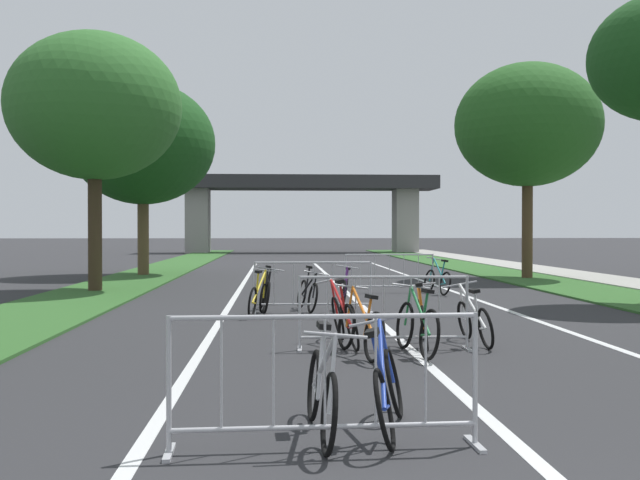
{
  "coord_description": "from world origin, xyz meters",
  "views": [
    {
      "loc": [
        -1.89,
        -2.19,
        1.7
      ],
      "look_at": [
        -0.44,
        23.02,
        1.35
      ],
      "focal_mm": 42.17,
      "sensor_mm": 36.0,
      "label": 1
    }
  ],
  "objects_px": {
    "bicycle_black_11": "(308,294)",
    "crowd_barrier_fourth": "(389,273)",
    "bicycle_black_1": "(265,293)",
    "bicycle_orange_10": "(360,329)",
    "bicycle_purple_6": "(344,293)",
    "crowd_barrier_second": "(384,313)",
    "bicycle_blue_4": "(388,389)",
    "tree_right_oak_mid": "(528,125)",
    "tree_left_pine_far": "(94,107)",
    "bicycle_red_7": "(344,319)",
    "bicycle_white_5": "(474,321)",
    "crowd_barrier_nearest": "(325,383)",
    "bicycle_green_2": "(417,327)",
    "bicycle_teal_3": "(437,281)",
    "bicycle_orange_0": "(423,320)",
    "crowd_barrier_third": "(313,287)",
    "tree_left_maple_mid": "(143,144)",
    "bicycle_silver_8": "(321,393)",
    "bicycle_yellow_9": "(258,298)"
  },
  "relations": [
    {
      "from": "bicycle_black_11",
      "to": "crowd_barrier_fourth",
      "type": "bearing_deg",
      "value": -129.73
    },
    {
      "from": "bicycle_black_1",
      "to": "bicycle_orange_10",
      "type": "distance_m",
      "value": 5.87
    },
    {
      "from": "bicycle_purple_6",
      "to": "crowd_barrier_fourth",
      "type": "bearing_deg",
      "value": -102.33
    },
    {
      "from": "crowd_barrier_second",
      "to": "bicycle_blue_4",
      "type": "height_order",
      "value": "crowd_barrier_second"
    },
    {
      "from": "tree_right_oak_mid",
      "to": "bicycle_purple_6",
      "type": "bearing_deg",
      "value": -126.47
    },
    {
      "from": "tree_left_pine_far",
      "to": "bicycle_red_7",
      "type": "bearing_deg",
      "value": -58.97
    },
    {
      "from": "bicycle_blue_4",
      "to": "bicycle_white_5",
      "type": "xyz_separation_m",
      "value": [
        1.98,
        4.72,
        -0.02
      ]
    },
    {
      "from": "crowd_barrier_second",
      "to": "bicycle_white_5",
      "type": "relative_size",
      "value": 1.52
    },
    {
      "from": "crowd_barrier_nearest",
      "to": "bicycle_purple_6",
      "type": "bearing_deg",
      "value": 83.99
    },
    {
      "from": "bicycle_green_2",
      "to": "bicycle_black_11",
      "type": "height_order",
      "value": "bicycle_green_2"
    },
    {
      "from": "crowd_barrier_nearest",
      "to": "bicycle_orange_10",
      "type": "bearing_deg",
      "value": 80.09
    },
    {
      "from": "crowd_barrier_fourth",
      "to": "bicycle_teal_3",
      "type": "bearing_deg",
      "value": -21.24
    },
    {
      "from": "bicycle_orange_0",
      "to": "bicycle_white_5",
      "type": "height_order",
      "value": "bicycle_orange_0"
    },
    {
      "from": "crowd_barrier_nearest",
      "to": "crowd_barrier_second",
      "type": "bearing_deg",
      "value": 76.6
    },
    {
      "from": "bicycle_blue_4",
      "to": "bicycle_orange_10",
      "type": "xyz_separation_m",
      "value": [
        0.19,
        3.82,
        -0.0
      ]
    },
    {
      "from": "tree_left_pine_far",
      "to": "bicycle_black_11",
      "type": "relative_size",
      "value": 4.44
    },
    {
      "from": "bicycle_blue_4",
      "to": "bicycle_purple_6",
      "type": "height_order",
      "value": "bicycle_purple_6"
    },
    {
      "from": "crowd_barrier_third",
      "to": "bicycle_green_2",
      "type": "xyz_separation_m",
      "value": [
        1.17,
        -5.17,
        -0.15
      ]
    },
    {
      "from": "tree_left_pine_far",
      "to": "tree_left_maple_mid",
      "type": "xyz_separation_m",
      "value": [
        0.02,
        7.26,
        -0.16
      ]
    },
    {
      "from": "bicycle_green_2",
      "to": "tree_right_oak_mid",
      "type": "bearing_deg",
      "value": 57.47
    },
    {
      "from": "crowd_barrier_fourth",
      "to": "bicycle_green_2",
      "type": "xyz_separation_m",
      "value": [
        -1.12,
        -9.93,
        -0.15
      ]
    },
    {
      "from": "bicycle_blue_4",
      "to": "tree_right_oak_mid",
      "type": "bearing_deg",
      "value": 80.92
    },
    {
      "from": "bicycle_teal_3",
      "to": "bicycle_silver_8",
      "type": "xyz_separation_m",
      "value": [
        -3.87,
        -13.44,
        0.01
      ]
    },
    {
      "from": "crowd_barrier_fourth",
      "to": "bicycle_orange_10",
      "type": "height_order",
      "value": "crowd_barrier_fourth"
    },
    {
      "from": "tree_left_maple_mid",
      "to": "crowd_barrier_second",
      "type": "xyz_separation_m",
      "value": [
        6.42,
        -17.48,
        -4.35
      ]
    },
    {
      "from": "bicycle_yellow_9",
      "to": "bicycle_orange_10",
      "type": "bearing_deg",
      "value": -61.94
    },
    {
      "from": "bicycle_orange_0",
      "to": "bicycle_purple_6",
      "type": "distance_m",
      "value": 4.78
    },
    {
      "from": "tree_left_maple_mid",
      "to": "bicycle_blue_4",
      "type": "xyz_separation_m",
      "value": [
        5.85,
        -21.79,
        -4.5
      ]
    },
    {
      "from": "crowd_barrier_third",
      "to": "bicycle_silver_8",
      "type": "bearing_deg",
      "value": -92.32
    },
    {
      "from": "bicycle_black_1",
      "to": "bicycle_white_5",
      "type": "bearing_deg",
      "value": 118.18
    },
    {
      "from": "bicycle_red_7",
      "to": "bicycle_green_2",
      "type": "bearing_deg",
      "value": -46.04
    },
    {
      "from": "bicycle_silver_8",
      "to": "bicycle_blue_4",
      "type": "bearing_deg",
      "value": -175.42
    },
    {
      "from": "bicycle_blue_4",
      "to": "bicycle_yellow_9",
      "type": "relative_size",
      "value": 1.04
    },
    {
      "from": "crowd_barrier_second",
      "to": "bicycle_black_11",
      "type": "height_order",
      "value": "crowd_barrier_second"
    },
    {
      "from": "bicycle_white_5",
      "to": "crowd_barrier_second",
      "type": "bearing_deg",
      "value": -166.55
    },
    {
      "from": "bicycle_teal_3",
      "to": "bicycle_red_7",
      "type": "relative_size",
      "value": 0.92
    },
    {
      "from": "bicycle_white_5",
      "to": "bicycle_red_7",
      "type": "height_order",
      "value": "bicycle_red_7"
    },
    {
      "from": "bicycle_red_7",
      "to": "bicycle_white_5",
      "type": "bearing_deg",
      "value": -4.81
    },
    {
      "from": "bicycle_orange_10",
      "to": "crowd_barrier_fourth",
      "type": "bearing_deg",
      "value": 65.46
    },
    {
      "from": "bicycle_orange_0",
      "to": "bicycle_black_11",
      "type": "distance_m",
      "value": 4.96
    },
    {
      "from": "bicycle_green_2",
      "to": "bicycle_white_5",
      "type": "relative_size",
      "value": 1.04
    },
    {
      "from": "tree_left_pine_far",
      "to": "bicycle_black_1",
      "type": "relative_size",
      "value": 4.19
    },
    {
      "from": "bicycle_purple_6",
      "to": "bicycle_yellow_9",
      "type": "bearing_deg",
      "value": 31.79
    },
    {
      "from": "crowd_barrier_nearest",
      "to": "bicycle_white_5",
      "type": "distance_m",
      "value": 5.77
    },
    {
      "from": "bicycle_purple_6",
      "to": "bicycle_red_7",
      "type": "height_order",
      "value": "bicycle_red_7"
    },
    {
      "from": "bicycle_black_1",
      "to": "bicycle_teal_3",
      "type": "xyz_separation_m",
      "value": [
        4.47,
        3.84,
        -0.01
      ]
    },
    {
      "from": "crowd_barrier_nearest",
      "to": "bicycle_orange_0",
      "type": "distance_m",
      "value": 5.47
    },
    {
      "from": "bicycle_blue_4",
      "to": "bicycle_purple_6",
      "type": "bearing_deg",
      "value": 99.82
    },
    {
      "from": "bicycle_black_1",
      "to": "bicycle_green_2",
      "type": "xyz_separation_m",
      "value": [
        2.15,
        -5.62,
        0.01
      ]
    },
    {
      "from": "bicycle_teal_3",
      "to": "bicycle_red_7",
      "type": "xyz_separation_m",
      "value": [
        -3.25,
        -8.67,
        0.03
      ]
    }
  ]
}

